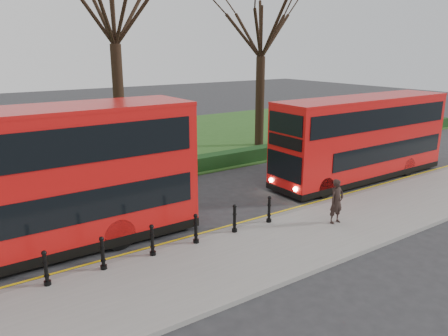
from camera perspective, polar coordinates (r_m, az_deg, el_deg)
ground at (r=16.28m, az=-6.35°, el=-8.53°), size 120.00×120.00×0.00m
pavement at (r=13.93m, az=-0.35°, el=-12.45°), size 60.00×4.00×0.15m
kerb at (r=15.45m, az=-4.58°, el=-9.55°), size 60.00×0.25×0.16m
grass_verge at (r=29.76m, az=-20.22°, el=1.74°), size 60.00×18.00×0.06m
hedge at (r=22.04m, az=-14.82°, el=-1.40°), size 60.00×0.90×0.80m
yellow_line_outer at (r=15.72m, az=-5.13°, el=-9.39°), size 60.00×0.10×0.01m
yellow_line_inner at (r=15.88m, az=-5.49°, el=-9.13°), size 60.00×0.10×0.01m
tree_mid at (r=24.96m, az=-14.36°, el=20.51°), size 7.91×7.91×12.36m
tree_right at (r=29.95m, az=4.92°, el=18.04°), size 7.02×7.02×10.98m
bollard_row at (r=14.62m, az=-6.45°, el=-8.64°), size 8.26×0.15×1.00m
bus_lead at (r=15.09m, az=-26.17°, el=-2.29°), size 12.01×2.76×4.78m
bus_rear at (r=23.34m, az=17.60°, el=3.69°), size 10.60×2.44×4.22m
pedestrian at (r=17.01m, az=14.50°, el=-4.23°), size 0.64×0.43×1.71m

